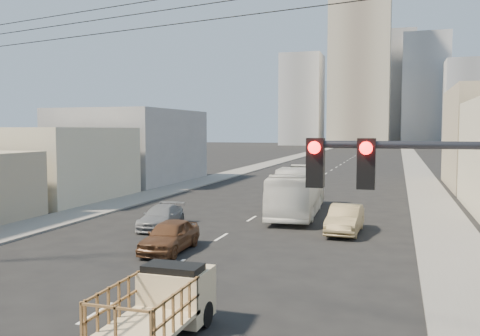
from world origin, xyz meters
The scene contains 17 objects.
sidewalk_left centered at (-11.75, 70.00, 0.06)m, with size 3.50×180.00×0.12m, color slate.
sidewalk_right centered at (11.75, 70.00, 0.06)m, with size 3.50×180.00×0.12m, color slate.
lane_dashes centered at (0.00, 53.00, 0.01)m, with size 0.15×104.00×0.01m.
flatbed_pickup centered at (2.87, 0.79, 1.09)m, with size 1.95×4.41×1.90m.
city_bus centered at (2.53, 22.83, 1.62)m, with size 2.71×11.60×3.23m, color silver.
sedan_brown centered at (-1.29, 10.24, 0.75)m, with size 1.78×4.43×1.51m, color #57341E.
sedan_tan centered at (6.31, 17.18, 0.79)m, with size 1.67×4.78×1.58m, color #8F7C53.
sedan_grey centered at (-4.26, 15.37, 0.66)m, with size 1.86×4.57×1.33m, color gray.
traffic_signal centered at (9.77, -3.51, 4.08)m, with size 3.23×0.35×6.00m.
overhead_wires centered at (0.00, 1.50, 8.97)m, with size 23.01×5.02×0.72m.
bldg_left_mid centered at (-19.00, 24.00, 3.00)m, with size 11.00×12.00×6.00m, color beige.
bldg_left_far centered at (-19.50, 39.00, 4.00)m, with size 12.00×16.00×8.00m, color gray.
high_rise_tower centered at (-4.00, 170.00, 30.00)m, with size 20.00×20.00×60.00m, color gray.
midrise_ne centered at (18.00, 185.00, 20.00)m, with size 16.00×16.00×40.00m, color #909398.
midrise_nw centered at (-26.00, 180.00, 17.00)m, with size 15.00×15.00×34.00m, color #909398.
midrise_back centered at (6.00, 200.00, 22.00)m, with size 18.00×18.00×44.00m, color gray.
midrise_east centered at (30.00, 165.00, 14.00)m, with size 14.00×14.00×28.00m, color #909398.
Camera 1 is at (9.07, -11.68, 5.83)m, focal length 38.00 mm.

